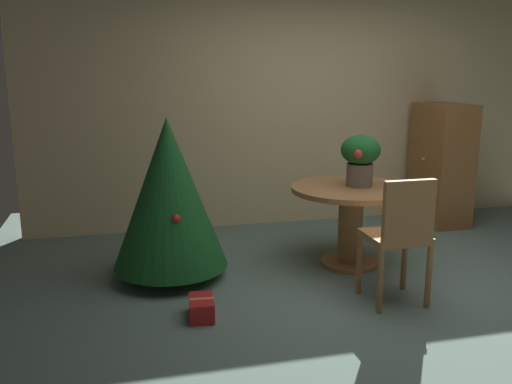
% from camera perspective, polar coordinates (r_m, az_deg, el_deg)
% --- Properties ---
extents(ground_plane, '(6.60, 6.60, 0.00)m').
position_cam_1_polar(ground_plane, '(4.40, 14.14, -10.29)').
color(ground_plane, slate).
extents(back_wall_panel, '(6.00, 0.10, 2.60)m').
position_cam_1_polar(back_wall_panel, '(6.09, 4.98, 8.99)').
color(back_wall_panel, beige).
rests_on(back_wall_panel, ground_plane).
extents(round_dining_table, '(1.04, 1.04, 0.71)m').
position_cam_1_polar(round_dining_table, '(4.79, 9.93, -1.88)').
color(round_dining_table, '#9E6B3D').
rests_on(round_dining_table, ground_plane).
extents(flower_vase, '(0.34, 0.34, 0.44)m').
position_cam_1_polar(flower_vase, '(4.72, 10.85, 3.70)').
color(flower_vase, '#665B51').
rests_on(flower_vase, round_dining_table).
extents(wooden_chair_near, '(0.42, 0.39, 0.95)m').
position_cam_1_polar(wooden_chair_near, '(4.04, 14.85, -4.15)').
color(wooden_chair_near, '#9E6B3D').
rests_on(wooden_chair_near, ground_plane).
extents(holiday_tree, '(0.94, 0.94, 1.33)m').
position_cam_1_polar(holiday_tree, '(4.44, -9.12, -0.15)').
color(holiday_tree, brown).
rests_on(holiday_tree, ground_plane).
extents(gift_box_red, '(0.19, 0.29, 0.14)m').
position_cam_1_polar(gift_box_red, '(3.88, -5.72, -12.00)').
color(gift_box_red, red).
rests_on(gift_box_red, ground_plane).
extents(wooden_cabinet, '(0.46, 0.69, 1.33)m').
position_cam_1_polar(wooden_cabinet, '(6.36, 18.83, 2.76)').
color(wooden_cabinet, brown).
rests_on(wooden_cabinet, ground_plane).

